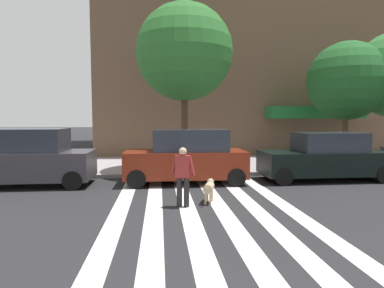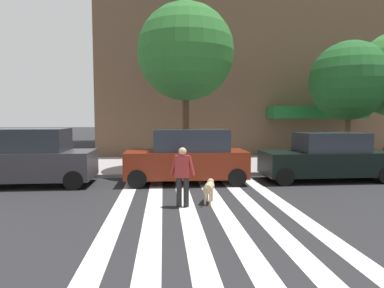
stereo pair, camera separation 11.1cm
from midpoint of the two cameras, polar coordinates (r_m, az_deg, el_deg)
name	(u,v)px [view 2 (the right image)]	position (r m, az deg, el deg)	size (l,w,h in m)	color
ground_plane	(217,226)	(7.67, 4.79, -14.00)	(160.00, 160.00, 0.00)	#232326
sidewalk_far	(187,165)	(16.55, -0.63, -3.63)	(80.00, 6.00, 0.15)	#9B9093
crosswalk_stripes	(212,226)	(7.65, 3.90, -14.01)	(4.95, 11.74, 0.01)	silver
parked_car_near_curb	(26,159)	(13.12, -26.68, -2.31)	(4.79, 1.95, 2.06)	#373439
parked_car_behind_first	(187,157)	(12.23, -0.54, -2.27)	(4.47, 1.93, 2.01)	maroon
parked_car_third_in_line	(326,158)	(13.76, 22.58, -2.22)	(4.86, 1.92, 1.87)	black
street_tree_nearest	(186,53)	(14.84, -0.88, 15.62)	(4.22, 4.22, 7.25)	#4C3823
street_tree_middle	(349,81)	(17.67, 25.89, 9.86)	(3.75, 3.75, 5.94)	#4C3823
pedestrian_dog_walker	(183,173)	(8.96, -1.30, -5.15)	(0.70, 0.34, 1.64)	black
dog_on_leash	(209,187)	(9.49, 3.33, -7.57)	(0.43, 0.95, 0.65)	tan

